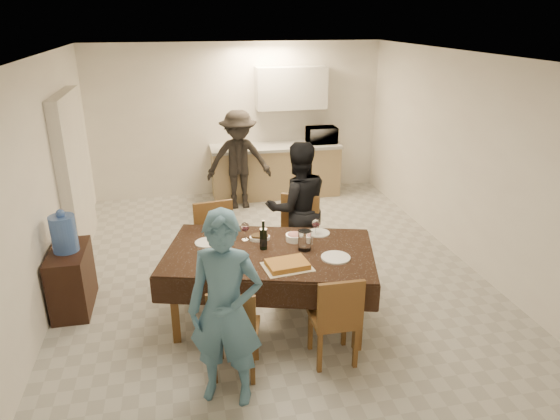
{
  "coord_description": "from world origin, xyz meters",
  "views": [
    {
      "loc": [
        -1.04,
        -5.55,
        3.02
      ],
      "look_at": [
        0.05,
        -0.3,
        0.91
      ],
      "focal_mm": 32.0,
      "sensor_mm": 36.0,
      "label": 1
    }
  ],
  "objects_px": {
    "savoury_tart": "(287,264)",
    "console": "(72,279)",
    "microwave": "(322,135)",
    "dining_table": "(269,254)",
    "water_jug": "(64,234)",
    "water_pitcher": "(305,240)",
    "person_far": "(298,208)",
    "person_kitchen": "(239,160)",
    "person_near": "(226,311)",
    "wine_bottle": "(263,235)"
  },
  "relations": [
    {
      "from": "dining_table",
      "to": "savoury_tart",
      "type": "height_order",
      "value": "savoury_tart"
    },
    {
      "from": "wine_bottle",
      "to": "person_far",
      "type": "distance_m",
      "value": 1.17
    },
    {
      "from": "savoury_tart",
      "to": "console",
      "type": "bearing_deg",
      "value": 154.18
    },
    {
      "from": "console",
      "to": "water_pitcher",
      "type": "bearing_deg",
      "value": -16.49
    },
    {
      "from": "dining_table",
      "to": "person_near",
      "type": "height_order",
      "value": "person_near"
    },
    {
      "from": "water_pitcher",
      "to": "person_kitchen",
      "type": "relative_size",
      "value": 0.13
    },
    {
      "from": "savoury_tart",
      "to": "person_far",
      "type": "relative_size",
      "value": 0.27
    },
    {
      "from": "console",
      "to": "microwave",
      "type": "relative_size",
      "value": 1.48
    },
    {
      "from": "microwave",
      "to": "dining_table",
      "type": "bearing_deg",
      "value": 66.54
    },
    {
      "from": "water_jug",
      "to": "person_near",
      "type": "distance_m",
      "value": 2.28
    },
    {
      "from": "console",
      "to": "person_kitchen",
      "type": "height_order",
      "value": "person_kitchen"
    },
    {
      "from": "dining_table",
      "to": "console",
      "type": "distance_m",
      "value": 2.2
    },
    {
      "from": "microwave",
      "to": "person_near",
      "type": "xyz_separation_m",
      "value": [
        -2.2,
        -4.84,
        -0.21
      ]
    },
    {
      "from": "person_kitchen",
      "to": "water_pitcher",
      "type": "bearing_deg",
      "value": -86.25
    },
    {
      "from": "savoury_tart",
      "to": "microwave",
      "type": "relative_size",
      "value": 0.88
    },
    {
      "from": "water_pitcher",
      "to": "person_far",
      "type": "bearing_deg",
      "value": 79.7
    },
    {
      "from": "dining_table",
      "to": "person_near",
      "type": "bearing_deg",
      "value": -101.76
    },
    {
      "from": "console",
      "to": "microwave",
      "type": "bearing_deg",
      "value": 40.25
    },
    {
      "from": "water_pitcher",
      "to": "microwave",
      "type": "distance_m",
      "value": 4.06
    },
    {
      "from": "person_near",
      "to": "person_far",
      "type": "relative_size",
      "value": 1.02
    },
    {
      "from": "water_pitcher",
      "to": "person_far",
      "type": "relative_size",
      "value": 0.12
    },
    {
      "from": "water_jug",
      "to": "person_kitchen",
      "type": "relative_size",
      "value": 0.24
    },
    {
      "from": "microwave",
      "to": "person_far",
      "type": "distance_m",
      "value": 2.96
    },
    {
      "from": "water_pitcher",
      "to": "person_kitchen",
      "type": "xyz_separation_m",
      "value": [
        -0.22,
        3.39,
        -0.1
      ]
    },
    {
      "from": "water_jug",
      "to": "wine_bottle",
      "type": "height_order",
      "value": "wine_bottle"
    },
    {
      "from": "savoury_tart",
      "to": "microwave",
      "type": "height_order",
      "value": "microwave"
    },
    {
      "from": "dining_table",
      "to": "wine_bottle",
      "type": "height_order",
      "value": "wine_bottle"
    },
    {
      "from": "water_jug",
      "to": "person_far",
      "type": "relative_size",
      "value": 0.24
    },
    {
      "from": "person_near",
      "to": "person_far",
      "type": "height_order",
      "value": "person_near"
    },
    {
      "from": "dining_table",
      "to": "person_near",
      "type": "distance_m",
      "value": 1.19
    },
    {
      "from": "person_far",
      "to": "person_kitchen",
      "type": "height_order",
      "value": "person_far"
    },
    {
      "from": "wine_bottle",
      "to": "water_pitcher",
      "type": "distance_m",
      "value": 0.42
    },
    {
      "from": "console",
      "to": "microwave",
      "type": "distance_m",
      "value": 4.9
    },
    {
      "from": "microwave",
      "to": "person_kitchen",
      "type": "distance_m",
      "value": 1.6
    },
    {
      "from": "console",
      "to": "water_jug",
      "type": "bearing_deg",
      "value": 90.0
    },
    {
      "from": "wine_bottle",
      "to": "person_near",
      "type": "height_order",
      "value": "person_near"
    },
    {
      "from": "microwave",
      "to": "person_kitchen",
      "type": "relative_size",
      "value": 0.31
    },
    {
      "from": "savoury_tart",
      "to": "person_near",
      "type": "height_order",
      "value": "person_near"
    },
    {
      "from": "dining_table",
      "to": "water_pitcher",
      "type": "bearing_deg",
      "value": 7.76
    },
    {
      "from": "console",
      "to": "person_far",
      "type": "xyz_separation_m",
      "value": [
        2.6,
        0.39,
        0.48
      ]
    },
    {
      "from": "savoury_tart",
      "to": "person_near",
      "type": "bearing_deg",
      "value": -134.13
    },
    {
      "from": "savoury_tart",
      "to": "person_kitchen",
      "type": "relative_size",
      "value": 0.27
    },
    {
      "from": "water_jug",
      "to": "wine_bottle",
      "type": "distance_m",
      "value": 2.1
    },
    {
      "from": "water_jug",
      "to": "person_kitchen",
      "type": "bearing_deg",
      "value": 50.9
    },
    {
      "from": "dining_table",
      "to": "wine_bottle",
      "type": "xyz_separation_m",
      "value": [
        -0.05,
        0.05,
        0.19
      ]
    },
    {
      "from": "dining_table",
      "to": "water_jug",
      "type": "height_order",
      "value": "water_jug"
    },
    {
      "from": "microwave",
      "to": "water_jug",
      "type": "bearing_deg",
      "value": 40.25
    },
    {
      "from": "water_pitcher",
      "to": "person_far",
      "type": "xyz_separation_m",
      "value": [
        0.2,
        1.1,
        -0.09
      ]
    },
    {
      "from": "wine_bottle",
      "to": "microwave",
      "type": "distance_m",
      "value": 4.11
    },
    {
      "from": "savoury_tart",
      "to": "person_kitchen",
      "type": "xyz_separation_m",
      "value": [
        0.03,
        3.72,
        -0.02
      ]
    }
  ]
}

